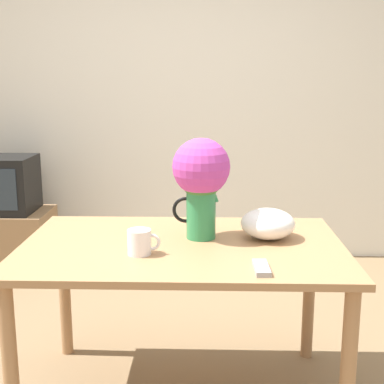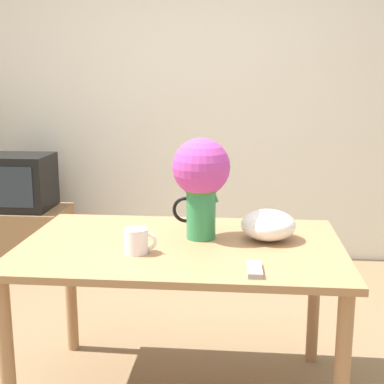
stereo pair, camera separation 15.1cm
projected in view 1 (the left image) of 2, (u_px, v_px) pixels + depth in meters
name	position (u px, v px, depth m)	size (l,w,h in m)	color
wall_back	(177.00, 98.00, 4.26)	(8.00, 0.05, 2.60)	silver
table	(182.00, 264.00, 2.36)	(1.41, 0.91, 0.75)	#A3754C
flower_vase	(201.00, 177.00, 2.37)	(0.26, 0.26, 0.46)	#2D844C
coffee_mug	(140.00, 242.00, 2.19)	(0.14, 0.10, 0.10)	white
white_bowl	(268.00, 224.00, 2.41)	(0.25, 0.25, 0.14)	white
remote_control	(261.00, 268.00, 2.01)	(0.06, 0.16, 0.02)	#999999
tv_stand	(5.00, 242.00, 4.06)	(0.69, 0.47, 0.48)	#8E6B47
tv_set	(1.00, 184.00, 3.96)	(0.49, 0.41, 0.41)	black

